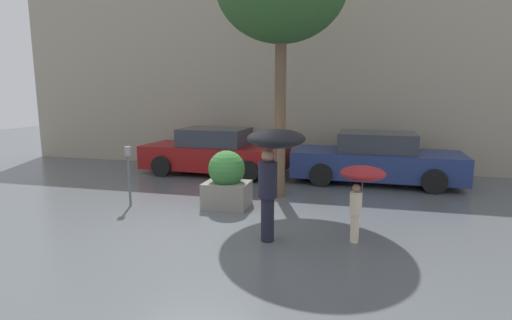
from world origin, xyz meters
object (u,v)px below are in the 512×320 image
Objects in this scene: person_child at (361,180)px; parking_meter at (128,164)px; person_adult at (274,154)px; parked_car_far at (376,160)px; planter_box at (227,180)px; parked_car_near at (215,153)px.

person_child is 0.98× the size of parking_meter.
parked_car_far is (1.83, 5.02, -0.85)m from person_adult.
parked_car_far is at bearing 35.16° from parking_meter.
parking_meter is at bearing 160.77° from person_child.
person_adult is (1.37, -1.75, 0.89)m from planter_box.
person_adult reaches higher than planter_box.
person_adult is 5.93m from parked_car_near.
planter_box is at bearing 11.94° from parking_meter.
parked_car_near is at bearing 90.88° from parked_car_far.
parked_car_far is (4.68, -0.11, 0.00)m from parked_car_near.
planter_box is 4.58m from parked_car_far.
person_child is 4.74m from parked_car_far.
person_adult is 3.72m from parking_meter.
parking_meter is (-0.59, -3.82, 0.31)m from parked_car_near.
parked_car_far reaches higher than planter_box.
parked_car_near is 4.68m from parked_car_far.
parked_car_near is 3.37× the size of parking_meter.
parked_car_near is at bearing 128.63° from person_adult.
parking_meter is at bearing 173.99° from parked_car_near.
person_adult is at bearing 162.18° from parked_car_far.
person_adult is at bearing -20.85° from parking_meter.
person_adult is 1.44× the size of parking_meter.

